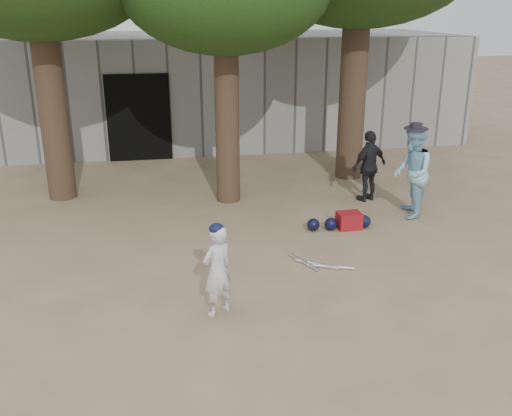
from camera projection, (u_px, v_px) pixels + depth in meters
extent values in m
plane|color=#937C5E|center=(226.00, 300.00, 7.83)|extent=(70.00, 70.00, 0.00)
imported|color=silver|center=(218.00, 271.00, 7.29)|extent=(0.54, 0.49, 1.23)
imported|color=#93C8E3|center=(412.00, 173.00, 10.64)|extent=(0.86, 0.99, 1.73)
imported|color=black|center=(369.00, 166.00, 11.56)|extent=(0.93, 0.67, 1.46)
cube|color=#A51620|center=(349.00, 220.00, 10.28)|extent=(0.43, 0.33, 0.30)
cube|color=gray|center=(185.00, 100.00, 14.73)|extent=(16.00, 0.35, 3.00)
cube|color=black|center=(139.00, 118.00, 14.48)|extent=(1.60, 0.08, 2.20)
cube|color=slate|center=(180.00, 86.00, 17.05)|extent=(16.00, 5.00, 3.00)
sphere|color=black|center=(313.00, 225.00, 10.18)|extent=(0.23, 0.23, 0.23)
sphere|color=black|center=(331.00, 224.00, 10.20)|extent=(0.23, 0.23, 0.23)
sphere|color=black|center=(347.00, 222.00, 10.31)|extent=(0.23, 0.23, 0.23)
sphere|color=black|center=(365.00, 221.00, 10.33)|extent=(0.23, 0.23, 0.23)
cylinder|color=silver|center=(304.00, 262.00, 8.91)|extent=(0.34, 0.68, 0.06)
cylinder|color=silver|center=(317.00, 264.00, 8.83)|extent=(0.61, 0.48, 0.06)
cylinder|color=silver|center=(330.00, 267.00, 8.75)|extent=(0.69, 0.30, 0.06)
cylinder|color=brown|center=(47.00, 63.00, 11.06)|extent=(0.56, 0.56, 5.50)
cylinder|color=brown|center=(226.00, 77.00, 10.98)|extent=(0.48, 0.48, 5.00)
cylinder|color=brown|center=(355.00, 49.00, 12.46)|extent=(0.60, 0.60, 5.80)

